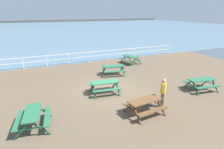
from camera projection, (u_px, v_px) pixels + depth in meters
The scene contains 11 objects.
ground_plane at pixel (108, 91), 12.95m from camera, with size 30.00×24.00×0.20m, color brown.
sea_band at pixel (43, 29), 58.74m from camera, with size 142.00×90.00×0.01m, color slate.
distant_shoreline at pixel (35, 22), 96.10m from camera, with size 142.00×6.00×1.80m, color #4C4C47.
seaward_railing at pixel (79, 56), 19.41m from camera, with size 23.07×0.07×1.08m.
picnic_table_near_left at pixel (145, 103), 9.78m from camera, with size 1.95×1.70×0.80m.
picnic_table_near_right at pixel (114, 68), 15.88m from camera, with size 2.09×1.87×0.80m.
picnic_table_mid_centre at pixel (202, 82), 12.76m from camera, with size 1.96×1.72×0.80m.
picnic_table_far_left at pixel (105, 85), 12.28m from camera, with size 1.96×1.72×0.80m.
picnic_table_far_right at pixel (131, 58), 19.33m from camera, with size 1.82×2.04×0.80m.
picnic_table_seaward at pixel (33, 116), 8.61m from camera, with size 1.76×2.00×0.80m.
visitor at pixel (163, 91), 10.34m from camera, with size 0.44×0.38×1.66m.
Camera 1 is at (-4.51, -11.04, 5.08)m, focal length 30.47 mm.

